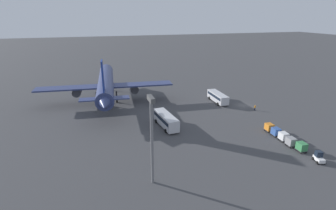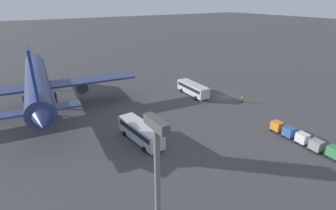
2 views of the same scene
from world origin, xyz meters
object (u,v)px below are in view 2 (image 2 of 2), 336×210
object	(u,v)px
airplane	(37,82)
shuttle_bus_far	(141,131)
cargo_cart_grey	(316,145)
worker_person	(242,99)
cargo_cart_blue	(289,132)
cargo_cart_green	(334,152)
cargo_cart_orange	(277,126)
shuttle_bus_near	(193,88)
cargo_cart_white	(302,138)

from	to	relation	value
airplane	shuttle_bus_far	distance (m)	29.01
shuttle_bus_far	cargo_cart_grey	distance (m)	29.74
worker_person	cargo_cart_blue	distance (m)	17.97
cargo_cart_green	cargo_cart_grey	xyz separation A→B (m)	(2.66, 0.43, 0.00)
cargo_cart_orange	worker_person	bearing A→B (deg)	-22.33
worker_person	cargo_cart_green	size ratio (longest dim) A/B	0.83
shuttle_bus_near	worker_person	world-z (taller)	shuttle_bus_near
shuttle_bus_far	cargo_cart_white	bearing A→B (deg)	-129.30
cargo_cart_grey	cargo_cart_white	distance (m)	2.67
airplane	cargo_cart_grey	bearing A→B (deg)	-135.25
cargo_cart_blue	cargo_cart_orange	distance (m)	2.66
shuttle_bus_far	cargo_cart_white	world-z (taller)	shuttle_bus_far
shuttle_bus_far	cargo_cart_grey	size ratio (longest dim) A/B	5.31
shuttle_bus_near	shuttle_bus_far	bearing A→B (deg)	124.59
airplane	worker_person	xyz separation A→B (m)	(-21.97, -42.34, -5.44)
shuttle_bus_near	cargo_cart_blue	bearing A→B (deg)	-175.77
cargo_cart_green	cargo_cart_blue	size ratio (longest dim) A/B	1.00
cargo_cart_green	cargo_cart_blue	world-z (taller)	same
cargo_cart_grey	shuttle_bus_near	bearing A→B (deg)	1.38
cargo_cart_grey	worker_person	bearing A→B (deg)	-15.81
shuttle_bus_near	cargo_cart_grey	bearing A→B (deg)	-176.66
shuttle_bus_near	cargo_cart_white	bearing A→B (deg)	-176.05
cargo_cart_green	cargo_cart_blue	bearing A→B (deg)	0.93
shuttle_bus_near	cargo_cart_white	distance (m)	30.28
shuttle_bus_near	cargo_cart_green	distance (m)	35.61
airplane	cargo_cart_blue	world-z (taller)	airplane
cargo_cart_green	cargo_cart_white	world-z (taller)	same
airplane	cargo_cart_blue	distance (m)	53.48
shuttle_bus_near	cargo_cart_green	size ratio (longest dim) A/B	5.15
worker_person	cargo_cart_orange	bearing A→B (deg)	157.67
airplane	cargo_cart_orange	xyz separation A→B (m)	(-36.24, -36.48, -5.12)
worker_person	cargo_cart_white	xyz separation A→B (m)	(-19.60, 6.05, 0.32)
cargo_cart_blue	cargo_cart_white	bearing A→B (deg)	179.07
worker_person	cargo_cart_white	size ratio (longest dim) A/B	0.83
shuttle_bus_far	cargo_cart_orange	xyz separation A→B (m)	(-10.57, -23.67, -0.83)
cargo_cart_white	cargo_cart_orange	bearing A→B (deg)	-1.99
cargo_cart_blue	cargo_cart_orange	size ratio (longest dim) A/B	1.00
cargo_cart_orange	cargo_cart_white	bearing A→B (deg)	178.01
shuttle_bus_near	cargo_cart_grey	world-z (taller)	shuttle_bus_near
worker_person	cargo_cart_grey	xyz separation A→B (m)	(-22.26, 6.30, 0.32)
shuttle_bus_near	cargo_cart_white	xyz separation A→B (m)	(-30.26, -1.05, -0.66)
cargo_cart_green	cargo_cart_orange	xyz separation A→B (m)	(10.64, -0.01, 0.00)
shuttle_bus_near	cargo_cart_green	xyz separation A→B (m)	(-35.58, -1.22, -0.66)
shuttle_bus_far	cargo_cart_orange	bearing A→B (deg)	-119.28
cargo_cart_grey	cargo_cart_white	xyz separation A→B (m)	(2.66, -0.26, 0.00)
cargo_cart_green	cargo_cart_orange	world-z (taller)	same
cargo_cart_white	shuttle_bus_far	bearing A→B (deg)	55.93
shuttle_bus_near	cargo_cart_orange	distance (m)	24.97
shuttle_bus_near	cargo_cart_green	world-z (taller)	shuttle_bus_near
cargo_cart_green	shuttle_bus_near	bearing A→B (deg)	1.97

